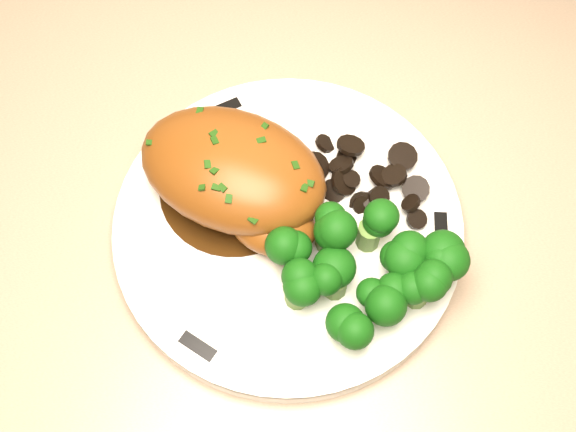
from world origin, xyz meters
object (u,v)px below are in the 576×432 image
(plate, at_px, (288,227))
(chicken_breast, at_px, (237,176))
(broccoli_florets, at_px, (363,269))
(counter, at_px, (329,358))

(plate, relative_size, chicken_breast, 1.69)
(plate, xyz_separation_m, chicken_breast, (-0.04, 0.01, 0.04))
(broccoli_florets, bearing_deg, chicken_breast, 157.02)
(counter, bearing_deg, plate, -147.25)
(counter, bearing_deg, broccoli_florets, -76.95)
(counter, bearing_deg, chicken_breast, -168.76)
(counter, height_order, broccoli_florets, counter)
(chicken_breast, distance_m, broccoli_florets, 0.11)
(chicken_breast, xyz_separation_m, broccoli_florets, (0.10, -0.04, -0.00))
(counter, relative_size, plate, 7.76)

